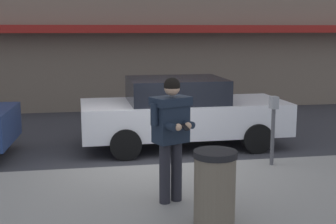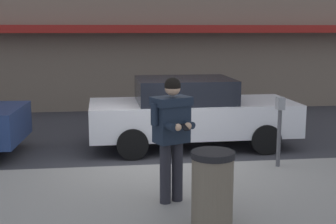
{
  "view_description": "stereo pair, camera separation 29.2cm",
  "coord_description": "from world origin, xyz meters",
  "px_view_note": "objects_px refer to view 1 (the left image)",
  "views": [
    {
      "loc": [
        -1.23,
        -8.42,
        2.6
      ],
      "look_at": [
        -0.13,
        -2.28,
        1.49
      ],
      "focal_mm": 50.0,
      "sensor_mm": 36.0,
      "label": 1
    },
    {
      "loc": [
        -0.94,
        -8.47,
        2.6
      ],
      "look_at": [
        -0.13,
        -2.28,
        1.49
      ],
      "focal_mm": 50.0,
      "sensor_mm": 36.0,
      "label": 2
    }
  ],
  "objects_px": {
    "parking_meter": "(273,121)",
    "trash_bin": "(215,189)",
    "parked_sedan_mid": "(182,112)",
    "man_texting_on_phone": "(171,126)"
  },
  "relations": [
    {
      "from": "parking_meter",
      "to": "trash_bin",
      "type": "bearing_deg",
      "value": -126.15
    },
    {
      "from": "parked_sedan_mid",
      "to": "trash_bin",
      "type": "xyz_separation_m",
      "value": [
        -0.55,
        -4.6,
        -0.16
      ]
    },
    {
      "from": "parked_sedan_mid",
      "to": "man_texting_on_phone",
      "type": "distance_m",
      "value": 3.82
    },
    {
      "from": "parking_meter",
      "to": "man_texting_on_phone",
      "type": "bearing_deg",
      "value": -145.14
    },
    {
      "from": "parking_meter",
      "to": "trash_bin",
      "type": "distance_m",
      "value": 3.03
    },
    {
      "from": "man_texting_on_phone",
      "to": "trash_bin",
      "type": "xyz_separation_m",
      "value": [
        0.38,
        -0.93,
        -0.62
      ]
    },
    {
      "from": "man_texting_on_phone",
      "to": "parked_sedan_mid",
      "type": "bearing_deg",
      "value": 75.78
    },
    {
      "from": "parking_meter",
      "to": "parked_sedan_mid",
      "type": "bearing_deg",
      "value": 119.43
    },
    {
      "from": "parked_sedan_mid",
      "to": "man_texting_on_phone",
      "type": "bearing_deg",
      "value": -104.22
    },
    {
      "from": "man_texting_on_phone",
      "to": "parking_meter",
      "type": "bearing_deg",
      "value": 34.86
    }
  ]
}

